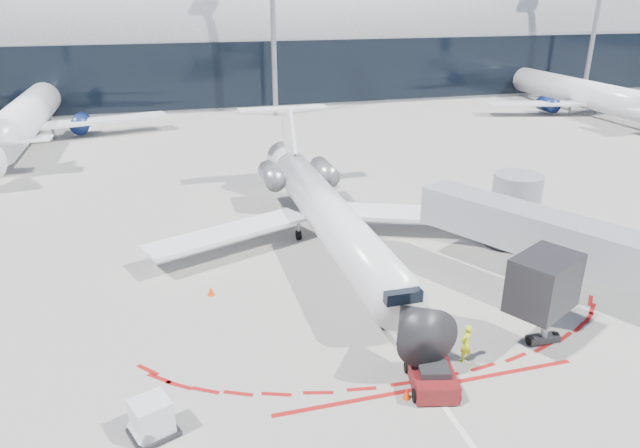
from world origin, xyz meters
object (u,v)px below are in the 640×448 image
object	(u,v)px
regional_jet	(326,211)
pushback_tug	(432,376)
ramp_worker	(466,343)
uld_container	(152,419)

from	to	relation	value
regional_jet	pushback_tug	distance (m)	15.67
pushback_tug	ramp_worker	size ratio (longest dim) A/B	2.51
uld_container	pushback_tug	bearing A→B (deg)	-22.34
pushback_tug	uld_container	distance (m)	11.61
regional_jet	ramp_worker	xyz separation A→B (m)	(2.63, -14.26, -1.53)
pushback_tug	uld_container	xyz separation A→B (m)	(-11.61, 0.10, 0.26)
regional_jet	uld_container	distance (m)	19.19
ramp_worker	uld_container	distance (m)	13.96
regional_jet	uld_container	world-z (taller)	regional_jet
uld_container	regional_jet	bearing A→B (deg)	32.02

